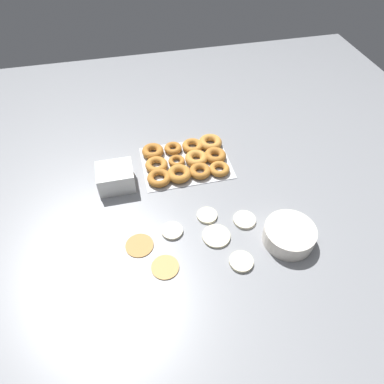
{
  "coord_description": "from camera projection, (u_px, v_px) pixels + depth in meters",
  "views": [
    {
      "loc": [
        0.2,
        0.86,
        1.13
      ],
      "look_at": [
        -0.02,
        -0.1,
        0.04
      ],
      "focal_mm": 32.0,
      "sensor_mm": 36.0,
      "label": 1
    }
  ],
  "objects": [
    {
      "name": "pancake_1",
      "position": [
        244.0,
        220.0,
        1.41
      ],
      "size": [
        0.09,
        0.09,
        0.01
      ],
      "primitive_type": "cylinder",
      "color": "beige",
      "rests_on": "ground_plane"
    },
    {
      "name": "pancake_5",
      "position": [
        207.0,
        215.0,
        1.43
      ],
      "size": [
        0.09,
        0.09,
        0.01
      ],
      "primitive_type": "cylinder",
      "color": "beige",
      "rests_on": "ground_plane"
    },
    {
      "name": "pancake_4",
      "position": [
        241.0,
        262.0,
        1.28
      ],
      "size": [
        0.09,
        0.09,
        0.01
      ],
      "primitive_type": "cylinder",
      "color": "beige",
      "rests_on": "ground_plane"
    },
    {
      "name": "pancake_6",
      "position": [
        139.0,
        245.0,
        1.33
      ],
      "size": [
        0.11,
        0.11,
        0.01
      ],
      "primitive_type": "cylinder",
      "color": "#B27F42",
      "rests_on": "ground_plane"
    },
    {
      "name": "batter_bowl",
      "position": [
        289.0,
        235.0,
        1.32
      ],
      "size": [
        0.2,
        0.2,
        0.07
      ],
      "color": "silver",
      "rests_on": "ground_plane"
    },
    {
      "name": "pancake_0",
      "position": [
        165.0,
        267.0,
        1.26
      ],
      "size": [
        0.1,
        0.1,
        0.01
      ],
      "primitive_type": "cylinder",
      "color": "tan",
      "rests_on": "ground_plane"
    },
    {
      "name": "donut_tray",
      "position": [
        187.0,
        160.0,
        1.64
      ],
      "size": [
        0.42,
        0.31,
        0.04
      ],
      "color": "silver",
      "rests_on": "ground_plane"
    },
    {
      "name": "container_stack",
      "position": [
        116.0,
        177.0,
        1.52
      ],
      "size": [
        0.16,
        0.14,
        0.1
      ],
      "color": "white",
      "rests_on": "ground_plane"
    },
    {
      "name": "pancake_3",
      "position": [
        172.0,
        231.0,
        1.37
      ],
      "size": [
        0.09,
        0.09,
        0.01
      ],
      "primitive_type": "cylinder",
      "color": "beige",
      "rests_on": "ground_plane"
    },
    {
      "name": "pancake_2",
      "position": [
        216.0,
        236.0,
        1.36
      ],
      "size": [
        0.11,
        0.11,
        0.01
      ],
      "primitive_type": "cylinder",
      "color": "beige",
      "rests_on": "ground_plane"
    },
    {
      "name": "ground_plane",
      "position": [
        192.0,
        217.0,
        1.43
      ],
      "size": [
        3.0,
        3.0,
        0.0
      ],
      "primitive_type": "plane",
      "color": "gray"
    }
  ]
}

